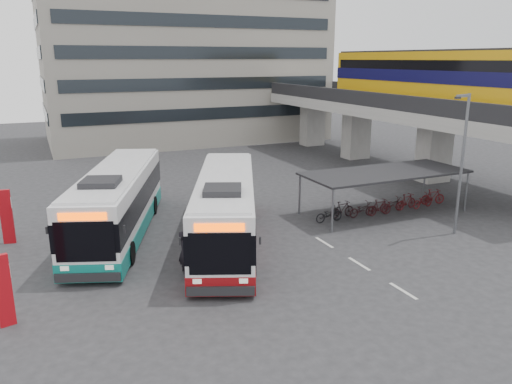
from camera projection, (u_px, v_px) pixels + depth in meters
name	position (u px, v px, depth m)	size (l,w,h in m)	color
ground	(280.00, 250.00, 24.38)	(120.00, 120.00, 0.00)	#28282B
viaduct	(414.00, 96.00, 38.89)	(8.00, 32.00, 9.68)	gray
bike_shelter	(384.00, 192.00, 30.04)	(10.00, 4.00, 2.54)	#595B60
office_block	(183.00, 26.00, 55.23)	(30.00, 15.00, 25.00)	gray
road_markings	(359.00, 264.00, 22.73)	(0.15, 7.60, 0.01)	beige
bus_main	(226.00, 210.00, 24.90)	(7.43, 12.72, 3.74)	white
bus_teal	(118.00, 203.00, 26.13)	(7.12, 12.93, 3.78)	white
pedestrian	(184.00, 252.00, 21.59)	(0.70, 0.46, 1.91)	black
lamp_post	(462.00, 156.00, 25.53)	(1.28, 0.45, 7.39)	#595B60
sign_totem_south	(4.00, 290.00, 17.16)	(0.57, 0.29, 2.65)	#A60A12
sign_totem_north	(7.00, 216.00, 24.93)	(0.60, 0.30, 2.80)	#A60A12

